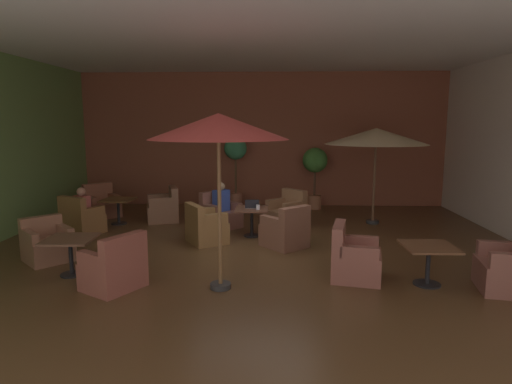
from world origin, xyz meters
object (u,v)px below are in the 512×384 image
at_px(patio_umbrella_center_beige, 218,128).
at_px(potted_tree_mid_left, 315,167).
at_px(iced_drink_cup, 258,207).
at_px(armchair_front_right_north, 47,245).
at_px(armchair_rear_right_north, 81,220).
at_px(armchair_rear_right_east, 164,209).
at_px(armchair_front_left_south, 220,215).
at_px(patron_by_window, 221,198).
at_px(cafe_table_front_left, 252,214).
at_px(armchair_mid_center_east, 354,259).
at_px(armchair_front_left_west, 206,228).
at_px(armchair_front_left_east, 287,214).
at_px(potted_tree_left_corner, 236,157).
at_px(patron_blue_shirt, 82,203).
at_px(armchair_front_right_east, 115,269).
at_px(armchair_rear_right_south, 102,205).
at_px(armchair_mid_center_north, 507,270).
at_px(armchair_front_left_north, 286,231).
at_px(cafe_table_rear_right, 118,204).
at_px(cafe_table_mid_center, 429,255).
at_px(patio_umbrella_tall_red, 376,137).
at_px(cafe_table_front_right, 70,246).
at_px(open_laptop, 252,206).

xyz_separation_m(patio_umbrella_center_beige, potted_tree_mid_left, (2.00, 6.37, -1.20)).
bearing_deg(iced_drink_cup, armchair_front_right_north, -155.37).
height_order(armchair_rear_right_north, armchair_rear_right_east, same).
bearing_deg(armchair_rear_right_north, armchair_front_left_south, 13.03).
height_order(patron_by_window, iced_drink_cup, patron_by_window).
height_order(cafe_table_front_left, armchair_rear_right_north, armchair_rear_right_north).
xyz_separation_m(armchair_mid_center_east, potted_tree_mid_left, (-0.12, 5.85, 0.92)).
relative_size(armchair_front_left_west, patio_umbrella_center_beige, 0.39).
distance_m(armchair_front_left_east, armchair_rear_right_east, 3.21).
relative_size(armchair_rear_right_north, potted_tree_left_corner, 0.48).
relative_size(armchair_mid_center_east, patron_blue_shirt, 1.46).
bearing_deg(armchair_front_left_south, armchair_rear_right_east, 157.19).
xyz_separation_m(armchair_front_right_north, potted_tree_mid_left, (5.36, 5.13, 0.95)).
bearing_deg(armchair_rear_right_north, armchair_front_right_north, -83.52).
relative_size(armchair_front_right_east, armchair_rear_right_south, 0.94).
bearing_deg(armchair_rear_right_north, potted_tree_left_corner, 44.38).
bearing_deg(armchair_mid_center_east, armchair_mid_center_north, -11.42).
relative_size(armchair_front_left_north, armchair_front_left_east, 1.03).
height_order(armchair_mid_center_north, cafe_table_rear_right, armchair_mid_center_north).
bearing_deg(cafe_table_mid_center, armchair_rear_right_south, 146.09).
bearing_deg(cafe_table_front_left, potted_tree_mid_left, 62.51).
height_order(armchair_mid_center_north, armchair_mid_center_east, armchair_mid_center_east).
bearing_deg(armchair_mid_center_north, iced_drink_cup, 142.93).
distance_m(potted_tree_left_corner, patron_blue_shirt, 4.59).
bearing_deg(potted_tree_mid_left, armchair_front_left_west, -124.69).
distance_m(armchair_front_left_east, iced_drink_cup, 1.18).
height_order(armchair_front_left_north, patio_umbrella_tall_red, patio_umbrella_tall_red).
xyz_separation_m(patron_by_window, iced_drink_cup, (0.91, -0.89, -0.03)).
bearing_deg(armchair_mid_center_north, patron_by_window, 141.47).
bearing_deg(armchair_front_left_west, cafe_table_rear_right, 146.34).
relative_size(cafe_table_front_left, armchair_rear_right_south, 0.67).
bearing_deg(armchair_rear_right_east, armchair_mid_center_east, -44.28).
bearing_deg(armchair_rear_right_south, armchair_front_left_north, -29.21).
relative_size(cafe_table_mid_center, patio_umbrella_center_beige, 0.30).
relative_size(patio_umbrella_tall_red, patio_umbrella_center_beige, 0.95).
xyz_separation_m(armchair_front_left_east, armchair_front_left_west, (-1.76, -1.35, -0.02)).
xyz_separation_m(armchair_front_left_west, cafe_table_rear_right, (-2.45, 1.63, 0.18)).
bearing_deg(patron_blue_shirt, armchair_front_left_east, 8.22).
bearing_deg(armchair_rear_right_south, cafe_table_front_right, -74.19).
height_order(armchair_front_left_north, armchair_rear_right_south, armchair_rear_right_south).
xyz_separation_m(cafe_table_mid_center, patron_blue_shirt, (-6.79, 2.95, 0.22)).
relative_size(armchair_mid_center_north, patio_umbrella_tall_red, 0.37).
height_order(cafe_table_mid_center, potted_tree_mid_left, potted_tree_mid_left).
relative_size(armchair_front_right_north, cafe_table_rear_right, 1.35).
xyz_separation_m(armchair_front_right_north, open_laptop, (3.68, 1.93, 0.39)).
distance_m(armchair_rear_right_north, patio_umbrella_tall_red, 7.26).
bearing_deg(armchair_rear_right_north, armchair_rear_right_south, 98.06).
relative_size(armchair_front_left_east, cafe_table_front_right, 1.28).
bearing_deg(patio_umbrella_tall_red, cafe_table_front_right, -145.43).
xyz_separation_m(cafe_table_front_right, potted_tree_mid_left, (4.56, 5.89, 0.74)).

